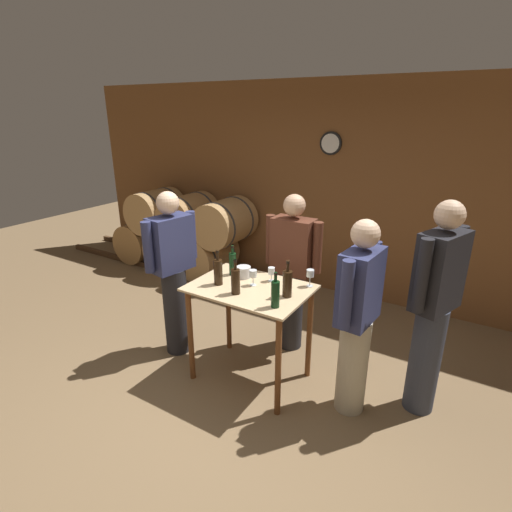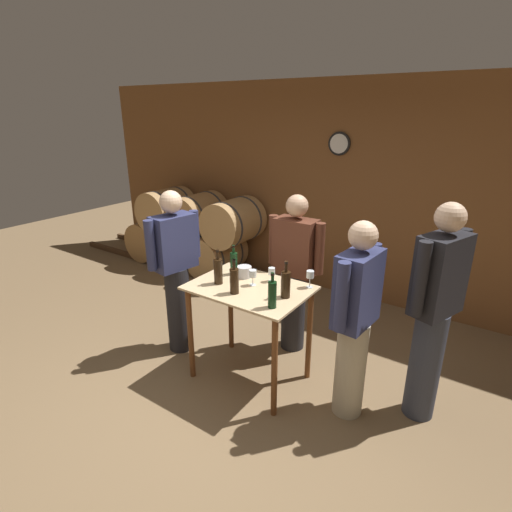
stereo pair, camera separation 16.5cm
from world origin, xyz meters
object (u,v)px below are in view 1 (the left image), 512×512
(wine_bottle_right, at_px, (287,283))
(person_visitor_near_door, at_px, (357,316))
(wine_bottle_center, at_px, (236,281))
(person_visitor_bearded, at_px, (434,307))
(wine_bottle_left, at_px, (218,271))
(wine_bottle_far_left, at_px, (233,263))
(wine_bottle_far_right, at_px, (275,293))
(wine_glass_near_left, at_px, (253,274))
(person_host, at_px, (292,271))
(wine_glass_near_center, at_px, (271,272))
(ice_bucket, at_px, (244,272))
(wine_glass_near_right, at_px, (310,274))
(person_visitor_with_scarf, at_px, (173,272))

(wine_bottle_right, height_order, person_visitor_near_door, person_visitor_near_door)
(wine_bottle_center, distance_m, person_visitor_bearded, 1.54)
(wine_bottle_left, bearing_deg, wine_bottle_far_left, 94.15)
(person_visitor_bearded, bearing_deg, wine_bottle_center, -158.62)
(wine_bottle_far_right, xyz_separation_m, wine_glass_near_left, (-0.36, 0.25, -0.01))
(wine_bottle_far_left, xyz_separation_m, person_host, (0.35, 0.51, -0.18))
(wine_glass_near_left, relative_size, person_visitor_bearded, 0.08)
(wine_bottle_far_right, distance_m, wine_glass_near_center, 0.49)
(ice_bucket, bearing_deg, wine_bottle_far_right, -34.45)
(person_visitor_near_door, bearing_deg, ice_bucket, 176.65)
(wine_glass_near_left, relative_size, wine_glass_near_right, 0.93)
(wine_bottle_center, height_order, wine_bottle_right, wine_bottle_right)
(wine_glass_near_center, bearing_deg, person_visitor_near_door, -8.18)
(person_visitor_near_door, bearing_deg, wine_bottle_far_right, -152.14)
(wine_glass_near_center, relative_size, person_visitor_bearded, 0.07)
(wine_bottle_far_left, xyz_separation_m, wine_glass_near_right, (0.71, 0.13, 0.00))
(wine_glass_near_right, height_order, person_visitor_near_door, person_visitor_near_door)
(person_host, xyz_separation_m, person_visitor_near_door, (0.84, -0.58, 0.01))
(wine_bottle_right, bearing_deg, person_visitor_with_scarf, -179.41)
(wine_bottle_right, distance_m, person_visitor_with_scarf, 1.23)
(wine_bottle_center, relative_size, person_visitor_bearded, 0.17)
(wine_glass_near_left, height_order, person_host, person_host)
(person_visitor_bearded, bearing_deg, wine_bottle_right, -159.62)
(wine_bottle_left, relative_size, wine_bottle_far_right, 1.09)
(wine_glass_near_left, xyz_separation_m, person_host, (0.07, 0.62, -0.17))
(person_host, bearing_deg, ice_bucket, -114.33)
(wine_glass_near_right, bearing_deg, wine_glass_near_center, -166.86)
(person_visitor_with_scarf, bearing_deg, ice_bucket, 12.70)
(person_visitor_with_scarf, bearing_deg, wine_bottle_far_left, 15.39)
(wine_bottle_far_right, xyz_separation_m, person_visitor_with_scarf, (-1.23, 0.20, -0.16))
(wine_glass_near_right, bearing_deg, wine_glass_near_left, -150.79)
(ice_bucket, xyz_separation_m, person_visitor_near_door, (1.08, -0.06, -0.11))
(wine_glass_near_right, height_order, person_visitor_with_scarf, person_visitor_with_scarf)
(wine_bottle_far_right, bearing_deg, wine_bottle_far_left, 150.71)
(wine_glass_near_right, relative_size, person_host, 0.09)
(person_host, xyz_separation_m, person_visitor_with_scarf, (-0.94, -0.67, 0.02))
(wine_bottle_far_left, height_order, wine_glass_near_left, wine_bottle_far_left)
(person_visitor_bearded, bearing_deg, ice_bucket, -171.17)
(wine_bottle_right, height_order, wine_glass_near_left, wine_bottle_right)
(wine_glass_near_center, bearing_deg, person_visitor_with_scarf, -167.43)
(wine_glass_near_center, relative_size, wine_glass_near_right, 0.85)
(wine_bottle_far_right, xyz_separation_m, person_host, (-0.29, 0.87, -0.18))
(wine_bottle_left, xyz_separation_m, person_visitor_near_door, (1.18, 0.18, -0.18))
(wine_bottle_right, bearing_deg, wine_bottle_center, -155.96)
(wine_bottle_center, relative_size, wine_bottle_right, 0.96)
(wine_bottle_left, relative_size, person_visitor_near_door, 0.19)
(wine_glass_near_center, xyz_separation_m, person_visitor_with_scarf, (-0.96, -0.21, -0.13))
(person_visitor_near_door, bearing_deg, person_visitor_bearded, 32.09)
(wine_glass_near_center, bearing_deg, ice_bucket, -167.80)
(wine_glass_near_center, bearing_deg, wine_glass_near_left, -119.50)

